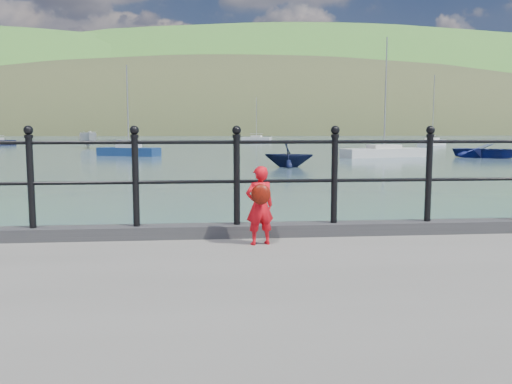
{
  "coord_description": "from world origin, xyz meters",
  "views": [
    {
      "loc": [
        0.2,
        -6.63,
        2.32
      ],
      "look_at": [
        0.83,
        -0.2,
        1.55
      ],
      "focal_mm": 38.0,
      "sensor_mm": 36.0,
      "label": 1
    }
  ],
  "objects": [
    {
      "name": "sailboat_near",
      "position": [
        14.5,
        35.27,
        0.34
      ],
      "size": [
        7.27,
        3.78,
        9.53
      ],
      "rotation": [
        0.0,
        0.0,
        0.28
      ],
      "color": "beige",
      "rests_on": "ground"
    },
    {
      "name": "far_shore",
      "position": [
        38.34,
        239.41,
        -22.57
      ],
      "size": [
        830.0,
        200.0,
        156.0
      ],
      "color": "#333A21",
      "rests_on": "ground"
    },
    {
      "name": "child",
      "position": [
        0.83,
        -0.64,
        1.46
      ],
      "size": [
        0.37,
        0.33,
        0.89
      ],
      "rotation": [
        0.0,
        0.0,
        3.36
      ],
      "color": "red",
      "rests_on": "quay"
    },
    {
      "name": "launch_blue",
      "position": [
        22.39,
        33.64,
        0.55
      ],
      "size": [
        6.45,
        6.39,
        1.1
      ],
      "primitive_type": "imported",
      "rotation": [
        0.0,
        0.0,
        0.81
      ],
      "color": "navy",
      "rests_on": "ground"
    },
    {
      "name": "sailboat_far",
      "position": [
        30.82,
        63.67,
        0.34
      ],
      "size": [
        5.75,
        6.24,
        9.49
      ],
      "rotation": [
        0.0,
        0.0,
        0.86
      ],
      "color": "silver",
      "rests_on": "ground"
    },
    {
      "name": "sailboat_port",
      "position": [
        -5.96,
        39.1,
        0.34
      ],
      "size": [
        5.39,
        3.59,
        7.61
      ],
      "rotation": [
        0.0,
        0.0,
        -0.41
      ],
      "color": "navy",
      "rests_on": "ground"
    },
    {
      "name": "ground",
      "position": [
        0.0,
        0.0,
        0.0
      ],
      "size": [
        600.0,
        600.0,
        0.0
      ],
      "primitive_type": "plane",
      "color": "#2D4251",
      "rests_on": "ground"
    },
    {
      "name": "launch_navy",
      "position": [
        5.24,
        25.16,
        0.74
      ],
      "size": [
        3.37,
        3.1,
        1.49
      ],
      "primitive_type": "imported",
      "rotation": [
        0.0,
        0.0,
        1.3
      ],
      "color": "black",
      "rests_on": "ground"
    },
    {
      "name": "sailboat_deep",
      "position": [
        9.57,
        89.1,
        0.34
      ],
      "size": [
        5.38,
        3.52,
        7.83
      ],
      "rotation": [
        0.0,
        0.0,
        -0.42
      ],
      "color": "beige",
      "rests_on": "ground"
    },
    {
      "name": "railing",
      "position": [
        0.0,
        -0.15,
        1.82
      ],
      "size": [
        18.11,
        0.11,
        1.2
      ],
      "color": "black",
      "rests_on": "kerb"
    },
    {
      "name": "launch_white",
      "position": [
        -12.87,
        56.93,
        0.99
      ],
      "size": [
        3.14,
        5.45,
        1.98
      ],
      "primitive_type": "imported",
      "rotation": [
        0.0,
        0.0,
        0.25
      ],
      "color": "beige",
      "rests_on": "ground"
    },
    {
      "name": "kerb",
      "position": [
        0.0,
        -0.15,
        1.07
      ],
      "size": [
        60.0,
        0.3,
        0.15
      ],
      "primitive_type": "cube",
      "color": "#28282B",
      "rests_on": "quay"
    }
  ]
}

